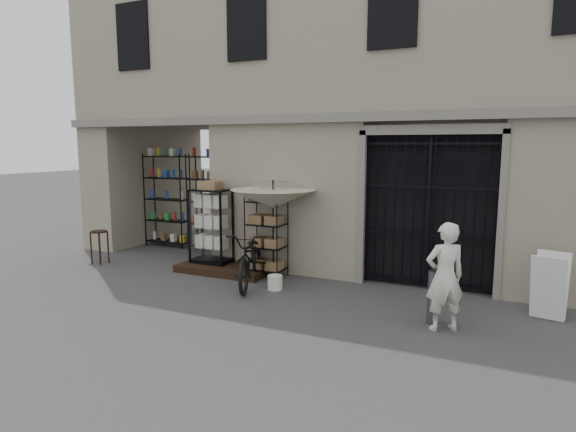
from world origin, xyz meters
The scene contains 15 objects.
ground centered at (0.00, 0.00, 0.00)m, with size 80.00×80.00×0.00m, color black.
main_building centered at (0.00, 4.00, 4.50)m, with size 14.00×4.00×9.00m, color gray.
shop_recess centered at (-4.50, 2.80, 1.50)m, with size 3.00×1.70×3.00m, color black.
shop_shelving centered at (-4.55, 3.30, 1.25)m, with size 2.70×0.50×2.50m, color black.
iron_gate centered at (1.75, 2.28, 1.50)m, with size 2.50×0.21×3.00m.
step_platform centered at (-2.40, 1.55, 0.07)m, with size 2.00×0.90×0.15m, color black.
display_cabinet centered at (-2.79, 1.68, 0.88)m, with size 0.89×0.64×1.76m.
wire_rack centered at (-1.41, 1.66, 0.82)m, with size 0.87×0.74×1.68m.
market_umbrella centered at (-1.20, 1.55, 1.76)m, with size 1.60×1.63×2.44m.
white_bucket centered at (-0.85, 0.90, 0.14)m, with size 0.28×0.28×0.27m, color silver.
bicycle centered at (-1.40, 0.99, 0.00)m, with size 0.72×1.09×2.08m, color black.
wooden_stool centered at (-5.42, 1.03, 0.41)m, with size 0.45×0.45×0.77m.
steel_bollard centered at (2.12, 0.34, 0.41)m, with size 0.15×0.15×0.83m, color #4D4F55.
shopkeeper centered at (2.31, 0.13, 0.00)m, with size 0.59×1.63×0.39m, color silver.
easel_sign centered at (3.76, 1.28, 0.54)m, with size 0.60×0.66×1.04m.
Camera 1 is at (3.07, -7.04, 2.73)m, focal length 30.00 mm.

